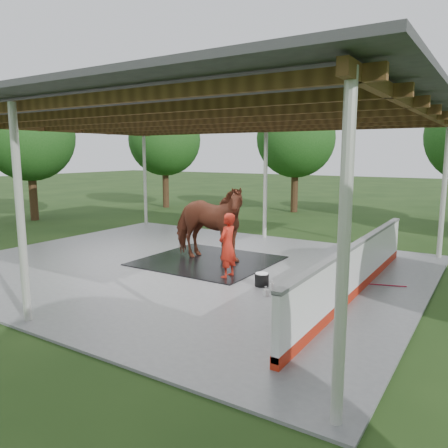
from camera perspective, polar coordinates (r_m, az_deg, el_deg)
The scene contains 12 objects.
ground at distance 11.95m, azimuth -5.05°, elevation -5.59°, with size 100.00×100.00×0.00m, color #1E3814.
concrete_slab at distance 11.94m, azimuth -5.05°, elevation -5.47°, with size 12.00×10.00×0.05m, color slate.
pavilion_structure at distance 11.59m, azimuth -5.33°, elevation 13.73°, with size 12.60×10.60×4.05m.
dasher_board at distance 9.79m, azimuth 16.95°, elevation -5.70°, with size 0.16×8.00×1.15m.
tree_belt at distance 12.13m, azimuth -1.51°, elevation 12.72°, with size 28.00×28.00×5.80m.
rubber_mat at distance 12.31m, azimuth -2.15°, elevation -4.82°, with size 3.48×3.27×0.03m, color black.
horse at distance 12.09m, azimuth -2.18°, elevation 0.13°, with size 1.14×2.51×2.12m, color brown.
handler at distance 10.54m, azimuth 0.46°, elevation -2.85°, with size 0.58×0.38×1.59m, color #A81E11.
wash_bucket at distance 10.07m, azimuth 4.96°, elevation -7.22°, with size 0.32×0.32×0.30m.
soap_bottle_a at distance 9.68m, azimuth 6.28°, elevation -8.05°, with size 0.10×0.10×0.26m, color silver.
soap_bottle_b at distance 9.41m, azimuth 5.50°, elevation -8.72°, with size 0.10×0.10×0.21m, color #338CD8.
hose_coil at distance 11.00m, azimuth 13.43°, elevation -6.78°, with size 2.43×1.84×0.02m.
Camera 1 is at (7.03, -9.16, 3.05)m, focal length 35.00 mm.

